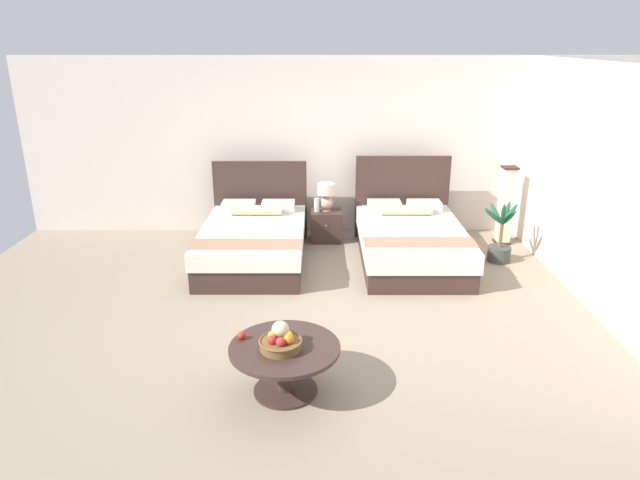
{
  "coord_description": "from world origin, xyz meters",
  "views": [
    {
      "loc": [
        -0.17,
        -5.71,
        2.93
      ],
      "look_at": [
        -0.14,
        0.48,
        0.72
      ],
      "focal_mm": 31.84,
      "sensor_mm": 36.0,
      "label": 1
    }
  ],
  "objects_px": {
    "bed_near_corner": "(408,240)",
    "coffee_table": "(283,359)",
    "nightstand": "(324,226)",
    "floor_lamp_corner": "(503,205)",
    "bed_near_window": "(252,240)",
    "vase": "(314,205)",
    "potted_palm": "(497,243)",
    "table_lamp": "(324,195)",
    "loose_apple": "(239,336)",
    "fruit_bowl": "(278,341)"
  },
  "relations": [
    {
      "from": "bed_near_corner",
      "to": "coffee_table",
      "type": "xyz_separation_m",
      "value": [
        -1.55,
        -3.14,
        0.03
      ]
    },
    {
      "from": "bed_near_window",
      "to": "table_lamp",
      "type": "bearing_deg",
      "value": 40.24
    },
    {
      "from": "coffee_table",
      "to": "potted_palm",
      "type": "bearing_deg",
      "value": 48.01
    },
    {
      "from": "fruit_bowl",
      "to": "coffee_table",
      "type": "bearing_deg",
      "value": 47.87
    },
    {
      "from": "fruit_bowl",
      "to": "potted_palm",
      "type": "relative_size",
      "value": 0.41
    },
    {
      "from": "coffee_table",
      "to": "loose_apple",
      "type": "height_order",
      "value": "loose_apple"
    },
    {
      "from": "floor_lamp_corner",
      "to": "potted_palm",
      "type": "relative_size",
      "value": 1.29
    },
    {
      "from": "bed_near_window",
      "to": "bed_near_corner",
      "type": "distance_m",
      "value": 2.16
    },
    {
      "from": "nightstand",
      "to": "table_lamp",
      "type": "relative_size",
      "value": 1.12
    },
    {
      "from": "bed_near_corner",
      "to": "loose_apple",
      "type": "height_order",
      "value": "bed_near_corner"
    },
    {
      "from": "coffee_table",
      "to": "nightstand",
      "type": "bearing_deg",
      "value": 84.32
    },
    {
      "from": "table_lamp",
      "to": "potted_palm",
      "type": "relative_size",
      "value": 0.46
    },
    {
      "from": "coffee_table",
      "to": "potted_palm",
      "type": "height_order",
      "value": "potted_palm"
    },
    {
      "from": "nightstand",
      "to": "vase",
      "type": "distance_m",
      "value": 0.37
    },
    {
      "from": "loose_apple",
      "to": "vase",
      "type": "bearing_deg",
      "value": 80.5
    },
    {
      "from": "nightstand",
      "to": "floor_lamp_corner",
      "type": "bearing_deg",
      "value": -2.42
    },
    {
      "from": "bed_near_window",
      "to": "fruit_bowl",
      "type": "relative_size",
      "value": 5.9
    },
    {
      "from": "loose_apple",
      "to": "floor_lamp_corner",
      "type": "relative_size",
      "value": 0.06
    },
    {
      "from": "loose_apple",
      "to": "floor_lamp_corner",
      "type": "distance_m",
      "value": 5.08
    },
    {
      "from": "loose_apple",
      "to": "table_lamp",
      "type": "bearing_deg",
      "value": 78.64
    },
    {
      "from": "fruit_bowl",
      "to": "loose_apple",
      "type": "distance_m",
      "value": 0.39
    },
    {
      "from": "bed_near_corner",
      "to": "floor_lamp_corner",
      "type": "relative_size",
      "value": 1.89
    },
    {
      "from": "bed_near_corner",
      "to": "table_lamp",
      "type": "distance_m",
      "value": 1.49
    },
    {
      "from": "nightstand",
      "to": "potted_palm",
      "type": "distance_m",
      "value": 2.54
    },
    {
      "from": "nightstand",
      "to": "coffee_table",
      "type": "height_order",
      "value": "nightstand"
    },
    {
      "from": "coffee_table",
      "to": "fruit_bowl",
      "type": "height_order",
      "value": "fruit_bowl"
    },
    {
      "from": "coffee_table",
      "to": "loose_apple",
      "type": "bearing_deg",
      "value": 162.55
    },
    {
      "from": "vase",
      "to": "potted_palm",
      "type": "xyz_separation_m",
      "value": [
        2.53,
        -0.83,
        -0.31
      ]
    },
    {
      "from": "vase",
      "to": "loose_apple",
      "type": "xyz_separation_m",
      "value": [
        -0.64,
        -3.8,
        -0.08
      ]
    },
    {
      "from": "fruit_bowl",
      "to": "potted_palm",
      "type": "height_order",
      "value": "potted_palm"
    },
    {
      "from": "coffee_table",
      "to": "floor_lamp_corner",
      "type": "height_order",
      "value": "floor_lamp_corner"
    },
    {
      "from": "nightstand",
      "to": "floor_lamp_corner",
      "type": "xyz_separation_m",
      "value": [
        2.67,
        -0.11,
        0.35
      ]
    },
    {
      "from": "fruit_bowl",
      "to": "floor_lamp_corner",
      "type": "height_order",
      "value": "floor_lamp_corner"
    },
    {
      "from": "bed_near_corner",
      "to": "potted_palm",
      "type": "xyz_separation_m",
      "value": [
        1.23,
        -0.04,
        -0.04
      ]
    },
    {
      "from": "nightstand",
      "to": "potted_palm",
      "type": "relative_size",
      "value": 0.52
    },
    {
      "from": "fruit_bowl",
      "to": "loose_apple",
      "type": "relative_size",
      "value": 5.11
    },
    {
      "from": "bed_near_corner",
      "to": "potted_palm",
      "type": "relative_size",
      "value": 2.44
    },
    {
      "from": "table_lamp",
      "to": "vase",
      "type": "xyz_separation_m",
      "value": [
        -0.14,
        -0.06,
        -0.13
      ]
    },
    {
      "from": "vase",
      "to": "potted_palm",
      "type": "bearing_deg",
      "value": -18.07
    },
    {
      "from": "table_lamp",
      "to": "floor_lamp_corner",
      "type": "xyz_separation_m",
      "value": [
        2.67,
        -0.13,
        -0.12
      ]
    },
    {
      "from": "bed_near_corner",
      "to": "nightstand",
      "type": "distance_m",
      "value": 1.42
    },
    {
      "from": "fruit_bowl",
      "to": "potted_palm",
      "type": "bearing_deg",
      "value": 48.01
    },
    {
      "from": "bed_near_window",
      "to": "floor_lamp_corner",
      "type": "height_order",
      "value": "bed_near_window"
    },
    {
      "from": "vase",
      "to": "potted_palm",
      "type": "relative_size",
      "value": 0.23
    },
    {
      "from": "fruit_bowl",
      "to": "bed_near_window",
      "type": "bearing_deg",
      "value": 100.41
    },
    {
      "from": "nightstand",
      "to": "loose_apple",
      "type": "bearing_deg",
      "value": -101.42
    },
    {
      "from": "potted_palm",
      "to": "bed_near_window",
      "type": "bearing_deg",
      "value": 179.41
    },
    {
      "from": "loose_apple",
      "to": "nightstand",
      "type": "bearing_deg",
      "value": 78.58
    },
    {
      "from": "coffee_table",
      "to": "fruit_bowl",
      "type": "bearing_deg",
      "value": -132.13
    },
    {
      "from": "fruit_bowl",
      "to": "bed_near_corner",
      "type": "bearing_deg",
      "value": 63.46
    }
  ]
}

